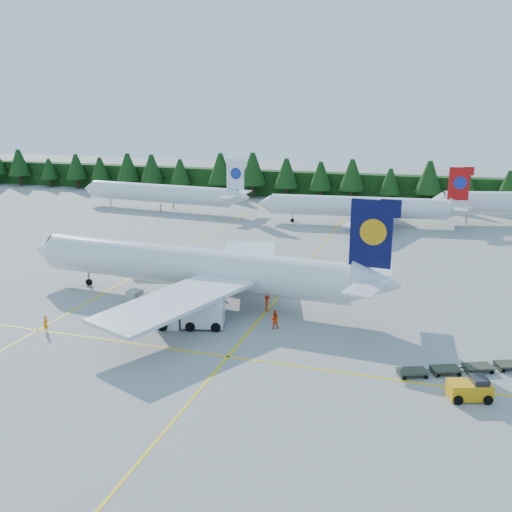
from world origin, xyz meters
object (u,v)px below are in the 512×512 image
(baggage_tug, at_px, (471,389))
(service_truck, at_px, (191,312))
(airliner_red, at_px, (354,207))
(airstairs, at_px, (150,271))
(airliner_navy, at_px, (184,266))

(baggage_tug, bearing_deg, service_truck, 147.19)
(airliner_red, xyz_separation_m, airstairs, (-20.35, -40.67, -2.52))
(airliner_red, bearing_deg, airliner_navy, -110.93)
(airstairs, height_order, baggage_tug, airstairs)
(airstairs, distance_m, service_truck, 18.44)
(airstairs, relative_size, baggage_tug, 1.63)
(airliner_navy, distance_m, airstairs, 10.56)
(airliner_navy, distance_m, baggage_tug, 33.55)
(baggage_tug, bearing_deg, airstairs, 133.26)
(airliner_red, distance_m, airstairs, 45.55)
(airliner_red, height_order, airstairs, airliner_red)
(airstairs, bearing_deg, baggage_tug, -43.18)
(airstairs, bearing_deg, service_truck, -63.72)
(airliner_red, bearing_deg, baggage_tug, -80.05)
(service_truck, height_order, baggage_tug, service_truck)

